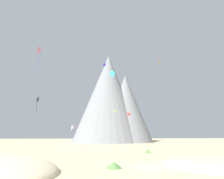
% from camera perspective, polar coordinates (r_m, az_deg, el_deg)
% --- Properties ---
extents(ground_plane, '(400.00, 400.00, 0.00)m').
position_cam_1_polar(ground_plane, '(31.27, 10.99, -21.97)').
color(ground_plane, '#CCBA8E').
extents(dune_foreground_left, '(19.61, 20.74, 2.62)m').
position_cam_1_polar(dune_foreground_left, '(35.86, 28.15, -19.57)').
color(dune_foreground_left, beige).
rests_on(dune_foreground_left, ground_plane).
extents(bush_low_patch, '(2.52, 2.52, 0.96)m').
position_cam_1_polar(bush_low_patch, '(53.65, 10.64, -17.75)').
color(bush_low_patch, '#568442').
rests_on(bush_low_patch, ground_plane).
extents(bush_near_right, '(1.60, 1.60, 0.70)m').
position_cam_1_polar(bush_near_right, '(30.90, -29.20, -20.07)').
color(bush_near_right, '#386633').
rests_on(bush_near_right, ground_plane).
extents(bush_near_left, '(2.94, 2.94, 0.92)m').
position_cam_1_polar(bush_near_left, '(29.94, 0.57, -21.71)').
color(bush_near_left, '#568442').
rests_on(bush_near_left, ground_plane).
extents(rock_massif, '(56.10, 49.57, 57.79)m').
position_cam_1_polar(rock_massif, '(124.99, -0.14, -3.79)').
color(rock_massif, slate).
rests_on(rock_massif, ground_plane).
extents(kite_red_low, '(1.18, 1.21, 4.44)m').
position_cam_1_polar(kite_red_low, '(83.62, 4.96, -7.46)').
color(kite_red_low, red).
extents(kite_rainbow_high, '(1.05, 2.38, 6.73)m').
position_cam_1_polar(kite_rainbow_high, '(62.57, -21.00, 10.83)').
color(kite_rainbow_high, '#E5668C').
extents(kite_lime_low, '(0.71, 0.38, 1.17)m').
position_cam_1_polar(kite_lime_low, '(76.58, 0.89, -6.59)').
color(kite_lime_low, '#8CD133').
extents(kite_pink_low, '(1.33, 1.74, 1.63)m').
position_cam_1_polar(kite_pink_low, '(71.04, -12.01, -11.11)').
color(kite_pink_low, pink).
extents(kite_cyan_high, '(2.23, 1.83, 4.86)m').
position_cam_1_polar(kite_cyan_high, '(73.58, 0.06, 4.75)').
color(kite_cyan_high, '#33BCDB').
extents(kite_indigo_high, '(1.49, 1.45, 3.37)m').
position_cam_1_polar(kite_indigo_high, '(81.96, -2.39, 7.41)').
color(kite_indigo_high, '#5138B2').
extents(kite_gold_high, '(1.66, 2.13, 2.31)m').
position_cam_1_polar(kite_gold_high, '(80.29, 14.03, 8.00)').
color(kite_gold_high, gold).
extents(kite_black_mid, '(1.25, 1.52, 5.00)m').
position_cam_1_polar(kite_black_mid, '(61.47, -21.34, -2.90)').
color(kite_black_mid, black).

